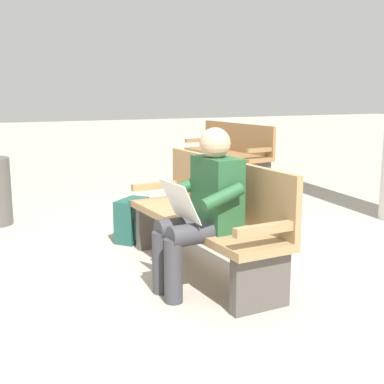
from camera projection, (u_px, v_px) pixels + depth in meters
name	position (u px, v px, depth m)	size (l,w,h in m)	color
ground_plane	(201.00, 273.00, 4.18)	(40.00, 40.00, 0.00)	#A89E8E
bench_near	(210.00, 216.00, 4.12)	(1.83, 0.63, 0.90)	#9E7A51
person_seated	(203.00, 206.00, 3.71)	(0.59, 0.60, 1.18)	#23512D
backpack	(133.00, 221.00, 5.02)	(0.38, 0.39, 0.41)	#1E4C42
bench_far	(230.00, 151.00, 8.32)	(1.85, 0.73, 0.90)	olive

